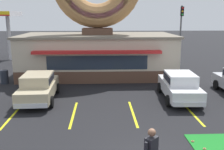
{
  "coord_description": "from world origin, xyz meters",
  "views": [
    {
      "loc": [
        -1.6,
        -7.46,
        4.82
      ],
      "look_at": [
        -1.06,
        5.0,
        2.0
      ],
      "focal_mm": 42.0,
      "sensor_mm": 36.0,
      "label": 1
    }
  ],
  "objects_px": {
    "traffic_light_pole": "(181,27)",
    "car_champagne": "(38,86)",
    "car_white": "(179,85)",
    "trash_bin": "(4,77)"
  },
  "relations": [
    {
      "from": "traffic_light_pole",
      "to": "car_champagne",
      "type": "bearing_deg",
      "value": -136.12
    },
    {
      "from": "car_champagne",
      "to": "trash_bin",
      "type": "distance_m",
      "value": 5.31
    },
    {
      "from": "car_champagne",
      "to": "trash_bin",
      "type": "height_order",
      "value": "car_champagne"
    },
    {
      "from": "car_white",
      "to": "car_champagne",
      "type": "xyz_separation_m",
      "value": [
        -8.21,
        0.12,
        0.0
      ]
    },
    {
      "from": "trash_bin",
      "to": "car_white",
      "type": "bearing_deg",
      "value": -19.79
    },
    {
      "from": "trash_bin",
      "to": "traffic_light_pole",
      "type": "relative_size",
      "value": 0.17
    },
    {
      "from": "car_champagne",
      "to": "trash_bin",
      "type": "xyz_separation_m",
      "value": [
        -3.4,
        4.06,
        -0.37
      ]
    },
    {
      "from": "car_champagne",
      "to": "traffic_light_pole",
      "type": "relative_size",
      "value": 0.8
    },
    {
      "from": "car_white",
      "to": "car_champagne",
      "type": "height_order",
      "value": "same"
    },
    {
      "from": "car_white",
      "to": "trash_bin",
      "type": "xyz_separation_m",
      "value": [
        -11.61,
        4.18,
        -0.37
      ]
    }
  ]
}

